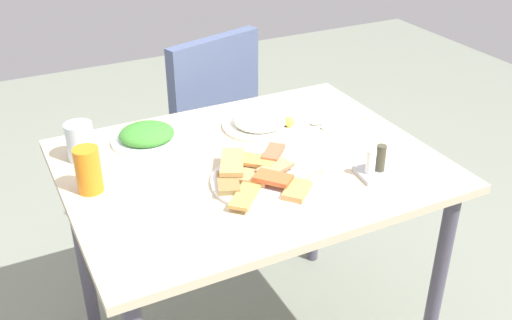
# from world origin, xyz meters

# --- Properties ---
(dining_table) EXTENTS (1.02, 0.80, 0.75)m
(dining_table) POSITION_xyz_m (0.00, 0.00, 0.65)
(dining_table) COLOR beige
(dining_table) RESTS_ON ground_plane
(dining_chair) EXTENTS (0.52, 0.52, 0.90)m
(dining_chair) POSITION_xyz_m (0.13, 0.73, 0.51)
(dining_chair) COLOR #4E5C81
(dining_chair) RESTS_ON ground_plane
(pide_platter) EXTENTS (0.30, 0.31, 0.04)m
(pide_platter) POSITION_xyz_m (-0.02, -0.12, 0.76)
(pide_platter) COLOR white
(pide_platter) RESTS_ON dining_table
(salad_plate_greens) EXTENTS (0.24, 0.24, 0.06)m
(salad_plate_greens) POSITION_xyz_m (0.13, 0.19, 0.77)
(salad_plate_greens) COLOR white
(salad_plate_greens) RESTS_ON dining_table
(salad_plate_rice) EXTENTS (0.21, 0.21, 0.05)m
(salad_plate_rice) POSITION_xyz_m (-0.22, 0.25, 0.77)
(salad_plate_rice) COLOR white
(salad_plate_rice) RESTS_ON dining_table
(soda_can) EXTENTS (0.09, 0.09, 0.12)m
(soda_can) POSITION_xyz_m (-0.43, 0.05, 0.81)
(soda_can) COLOR orange
(soda_can) RESTS_ON dining_table
(drinking_glass) EXTENTS (0.08, 0.08, 0.11)m
(drinking_glass) POSITION_xyz_m (-0.42, 0.23, 0.80)
(drinking_glass) COLOR silver
(drinking_glass) RESTS_ON dining_table
(paper_napkin) EXTENTS (0.19, 0.19, 0.00)m
(paper_napkin) POSITION_xyz_m (0.37, 0.08, 0.75)
(paper_napkin) COLOR white
(paper_napkin) RESTS_ON dining_table
(fork) EXTENTS (0.17, 0.05, 0.00)m
(fork) POSITION_xyz_m (0.37, 0.07, 0.75)
(fork) COLOR silver
(fork) RESTS_ON paper_napkin
(spoon) EXTENTS (0.20, 0.05, 0.00)m
(spoon) POSITION_xyz_m (0.37, 0.10, 0.75)
(spoon) COLOR silver
(spoon) RESTS_ON paper_napkin
(condiment_caddy) EXTENTS (0.10, 0.10, 0.09)m
(condiment_caddy) POSITION_xyz_m (0.27, -0.22, 0.77)
(condiment_caddy) COLOR #B2B2B7
(condiment_caddy) RESTS_ON dining_table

